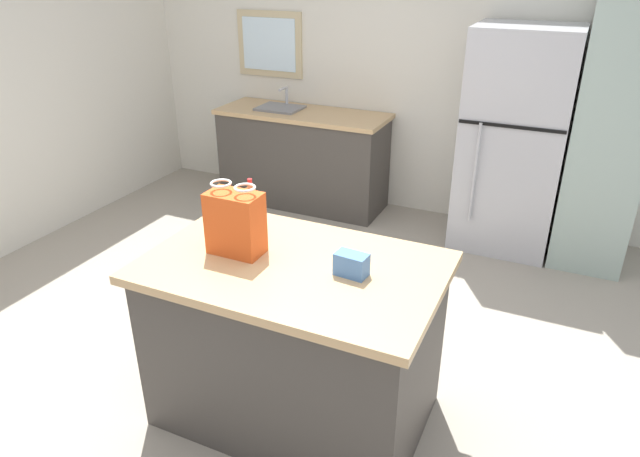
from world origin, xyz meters
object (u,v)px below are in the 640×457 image
(tall_cabinet, at_px, (612,126))
(bottle, at_px, (251,205))
(kitchen_island, at_px, (295,341))
(shopping_bag, at_px, (235,223))
(small_box, at_px, (351,264))
(refrigerator, at_px, (513,142))

(tall_cabinet, xyz_separation_m, bottle, (-1.70, -2.24, -0.06))
(kitchen_island, bearing_deg, tall_cabinet, 62.35)
(tall_cabinet, distance_m, shopping_bag, 3.00)
(tall_cabinet, distance_m, bottle, 2.81)
(kitchen_island, xyz_separation_m, small_box, (0.29, 0.02, 0.50))
(small_box, bearing_deg, bottle, 159.07)
(tall_cabinet, bearing_deg, refrigerator, -179.98)
(refrigerator, distance_m, bottle, 2.47)
(refrigerator, xyz_separation_m, shopping_bag, (-0.95, -2.52, 0.19))
(shopping_bag, xyz_separation_m, small_box, (0.58, 0.03, -0.10))
(small_box, bearing_deg, tall_cabinet, 67.57)
(tall_cabinet, distance_m, small_box, 2.70)
(bottle, bearing_deg, shopping_bag, -72.98)
(small_box, relative_size, bottle, 0.55)
(kitchen_island, relative_size, tall_cabinet, 0.65)
(shopping_bag, height_order, small_box, shopping_bag)
(shopping_bag, bearing_deg, small_box, 2.73)
(tall_cabinet, relative_size, bottle, 8.15)
(shopping_bag, xyz_separation_m, bottle, (-0.09, 0.28, -0.04))
(kitchen_island, distance_m, tall_cabinet, 2.91)
(shopping_bag, relative_size, bottle, 1.33)
(kitchen_island, xyz_separation_m, bottle, (-0.39, 0.27, 0.57))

